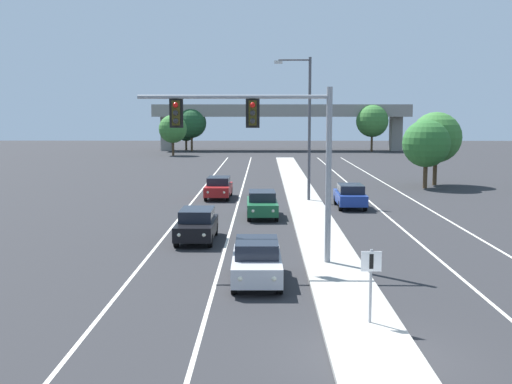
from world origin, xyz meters
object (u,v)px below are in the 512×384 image
street_lamp_median (306,120)px  tree_far_left_b (192,123)px  car_oncoming_black (197,224)px  tree_far_left_c (186,131)px  median_sign_post (371,275)px  tree_far_right_b (372,121)px  car_oncoming_green (262,204)px  tree_far_left_a (173,129)px  car_oncoming_red (219,187)px  car_oncoming_silver (257,261)px  overhead_signal_mast (268,137)px  tree_far_right_a (436,138)px  car_receding_blue (350,195)px  tree_far_right_c (426,144)px

street_lamp_median → tree_far_left_b: street_lamp_median is taller
car_oncoming_black → tree_far_left_c: (-9.79, 77.15, 2.47)m
median_sign_post → tree_far_right_b: size_ratio=0.29×
car_oncoming_green → tree_far_left_a: tree_far_left_a is taller
street_lamp_median → car_oncoming_red: street_lamp_median is taller
tree_far_left_a → street_lamp_median: bearing=-71.7°
car_oncoming_silver → tree_far_left_a: bearing=100.4°
overhead_signal_mast → tree_far_left_b: size_ratio=1.12×
car_oncoming_red → tree_far_right_a: (18.34, 9.03, 3.35)m
street_lamp_median → car_oncoming_silver: (-3.24, -21.94, -4.97)m
car_receding_blue → tree_far_left_c: 68.48m
car_oncoming_red → tree_far_right_b: tree_far_right_b is taller
overhead_signal_mast → car_oncoming_green: bearing=91.2°
median_sign_post → tree_far_left_b: (-15.03, 87.56, 3.03)m
car_oncoming_black → tree_far_right_c: size_ratio=0.78×
car_oncoming_silver → overhead_signal_mast: bearing=81.2°
tree_far_right_b → tree_far_right_a: bearing=-93.1°
car_oncoming_black → tree_far_right_a: (18.30, 24.98, 3.35)m
car_oncoming_red → car_receding_blue: 10.21m
median_sign_post → tree_far_right_c: 37.04m
tree_far_left_c → tree_far_left_a: 13.32m
car_oncoming_green → car_receding_blue: size_ratio=1.01×
car_oncoming_silver → tree_far_right_a: tree_far_right_a is taller
tree_far_right_a → tree_far_left_a: size_ratio=1.06×
overhead_signal_mast → car_oncoming_red: 21.83m
median_sign_post → tree_far_right_c: tree_far_right_c is taller
tree_far_left_c → tree_far_left_b: 3.05m
car_oncoming_black → tree_far_left_c: size_ratio=0.89×
tree_far_right_b → car_receding_blue: bearing=-100.7°
car_oncoming_silver → tree_far_right_c: size_ratio=0.78×
car_oncoming_green → tree_far_left_b: bearing=99.9°
car_oncoming_silver → car_receding_blue: same height
median_sign_post → car_receding_blue: size_ratio=0.49×
tree_far_left_b → street_lamp_median: bearing=-76.2°
overhead_signal_mast → car_oncoming_green: (-0.26, 12.46, -4.52)m
median_sign_post → car_oncoming_black: (-6.46, 12.88, -0.77)m
tree_far_left_a → car_receding_blue: bearing=-69.9°
tree_far_left_b → tree_far_left_a: bearing=-98.2°
car_oncoming_green → tree_far_left_c: (-13.00, 69.80, 2.47)m
street_lamp_median → tree_far_left_c: (-16.08, 63.02, -2.50)m
tree_far_left_c → median_sign_post: bearing=-79.8°
overhead_signal_mast → car_oncoming_red: overhead_signal_mast is taller
car_receding_blue → tree_far_right_b: tree_far_right_b is taller
car_oncoming_silver → car_oncoming_green: size_ratio=1.00×
car_receding_blue → car_oncoming_red: bearing=153.3°
tree_far_right_a → tree_far_right_b: bearing=86.9°
tree_far_right_c → tree_far_left_a: 49.30m
median_sign_post → tree_far_left_b: 88.89m
car_oncoming_silver → car_oncoming_green: (0.15, 15.16, 0.00)m
car_oncoming_red → tree_far_left_c: size_ratio=0.89×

